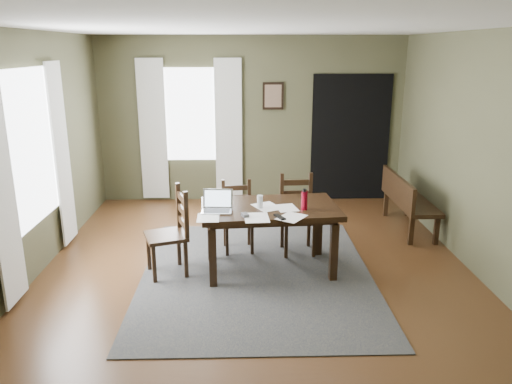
{
  "coord_description": "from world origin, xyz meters",
  "views": [
    {
      "loc": [
        -0.15,
        -5.23,
        2.5
      ],
      "look_at": [
        0.0,
        0.3,
        0.9
      ],
      "focal_mm": 35.0,
      "sensor_mm": 36.0,
      "label": 1
    }
  ],
  "objects_px": {
    "dining_table": "(270,214)",
    "water_bottle": "(304,200)",
    "laptop": "(217,205)",
    "chair_back_left": "(238,217)",
    "chair_end": "(171,233)",
    "bench": "(406,198)",
    "chair_back_right": "(297,215)"
  },
  "relations": [
    {
      "from": "dining_table",
      "to": "water_bottle",
      "type": "bearing_deg",
      "value": -23.92
    },
    {
      "from": "dining_table",
      "to": "laptop",
      "type": "distance_m",
      "value": 0.62
    },
    {
      "from": "chair_back_left",
      "to": "laptop",
      "type": "distance_m",
      "value": 0.88
    },
    {
      "from": "chair_end",
      "to": "chair_back_left",
      "type": "xyz_separation_m",
      "value": [
        0.75,
        0.69,
        -0.06
      ]
    },
    {
      "from": "dining_table",
      "to": "bench",
      "type": "height_order",
      "value": "bench"
    },
    {
      "from": "laptop",
      "to": "chair_back_right",
      "type": "bearing_deg",
      "value": 38.94
    },
    {
      "from": "bench",
      "to": "laptop",
      "type": "xyz_separation_m",
      "value": [
        -2.58,
        -1.44,
        0.37
      ]
    },
    {
      "from": "chair_end",
      "to": "chair_back_left",
      "type": "distance_m",
      "value": 1.02
    },
    {
      "from": "bench",
      "to": "water_bottle",
      "type": "distance_m",
      "value": 2.21
    },
    {
      "from": "chair_back_left",
      "to": "bench",
      "type": "height_order",
      "value": "chair_back_left"
    },
    {
      "from": "dining_table",
      "to": "chair_back_right",
      "type": "relative_size",
      "value": 1.64
    },
    {
      "from": "chair_end",
      "to": "water_bottle",
      "type": "xyz_separation_m",
      "value": [
        1.5,
        -0.06,
        0.39
      ]
    },
    {
      "from": "chair_end",
      "to": "water_bottle",
      "type": "distance_m",
      "value": 1.55
    },
    {
      "from": "chair_back_left",
      "to": "laptop",
      "type": "relative_size",
      "value": 2.56
    },
    {
      "from": "chair_end",
      "to": "chair_back_right",
      "type": "distance_m",
      "value": 1.62
    },
    {
      "from": "chair_back_left",
      "to": "chair_back_right",
      "type": "distance_m",
      "value": 0.76
    },
    {
      "from": "chair_end",
      "to": "bench",
      "type": "bearing_deg",
      "value": 94.23
    },
    {
      "from": "chair_back_right",
      "to": "chair_back_left",
      "type": "bearing_deg",
      "value": 170.82
    },
    {
      "from": "dining_table",
      "to": "chair_end",
      "type": "bearing_deg",
      "value": 178.43
    },
    {
      "from": "chair_back_right",
      "to": "laptop",
      "type": "xyz_separation_m",
      "value": [
        -0.97,
        -0.68,
        0.36
      ]
    },
    {
      "from": "chair_back_right",
      "to": "water_bottle",
      "type": "distance_m",
      "value": 0.79
    },
    {
      "from": "laptop",
      "to": "chair_back_left",
      "type": "bearing_deg",
      "value": 77.92
    },
    {
      "from": "dining_table",
      "to": "laptop",
      "type": "bearing_deg",
      "value": -172.15
    },
    {
      "from": "water_bottle",
      "to": "chair_back_right",
      "type": "bearing_deg",
      "value": 89.46
    },
    {
      "from": "chair_back_right",
      "to": "bench",
      "type": "relative_size",
      "value": 0.71
    },
    {
      "from": "dining_table",
      "to": "laptop",
      "type": "height_order",
      "value": "laptop"
    },
    {
      "from": "chair_end",
      "to": "dining_table",
      "type": "bearing_deg",
      "value": 73.78
    },
    {
      "from": "dining_table",
      "to": "bench",
      "type": "xyz_separation_m",
      "value": [
        2.0,
        1.31,
        -0.22
      ]
    },
    {
      "from": "dining_table",
      "to": "bench",
      "type": "bearing_deg",
      "value": 28.33
    },
    {
      "from": "chair_back_left",
      "to": "chair_back_right",
      "type": "height_order",
      "value": "chair_back_right"
    },
    {
      "from": "chair_back_right",
      "to": "dining_table",
      "type": "bearing_deg",
      "value": -128.14
    },
    {
      "from": "dining_table",
      "to": "water_bottle",
      "type": "distance_m",
      "value": 0.45
    }
  ]
}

